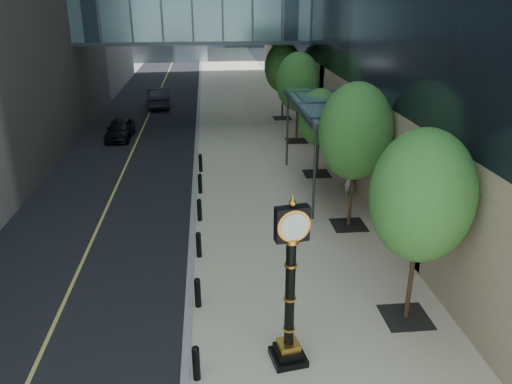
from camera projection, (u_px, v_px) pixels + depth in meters
road at (158, 95)px, 48.45m from camera, size 8.00×180.00×0.02m
sidewalk at (240, 93)px, 49.15m from camera, size 8.00×180.00×0.06m
curb at (199, 94)px, 48.79m from camera, size 0.25×180.00×0.07m
skywalk at (193, 16)px, 34.85m from camera, size 17.00×4.20×5.80m
entrance_canopy at (327, 107)px, 23.81m from camera, size 3.00×8.00×4.38m
bollard_row at (199, 227)px, 20.00m from camera, size 0.20×16.20×0.90m
street_trees at (322, 105)px, 25.41m from camera, size 2.95×28.85×6.06m
street_clock at (290, 296)px, 12.68m from camera, size 1.01×1.01×4.70m
pedestrian at (350, 180)px, 23.96m from camera, size 0.62×0.43×1.64m
car_near at (120, 129)px, 33.69m from camera, size 1.72×3.98×1.34m
car_far at (158, 97)px, 43.07m from camera, size 2.24×5.23×1.68m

